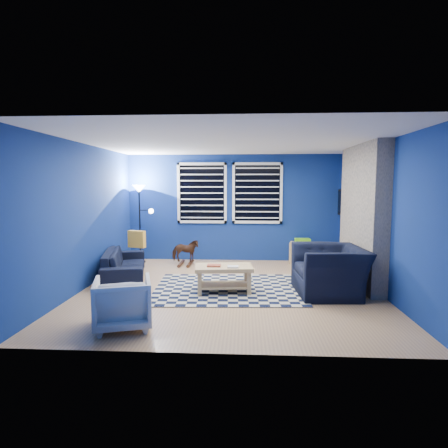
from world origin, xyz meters
The scene contains 18 objects.
floor centered at (0.00, 0.00, 0.00)m, with size 5.00×5.00×0.00m, color tan.
ceiling centered at (0.00, 0.00, 2.50)m, with size 5.00×5.00×0.00m, color white.
wall_back centered at (0.00, 2.50, 1.25)m, with size 5.00×5.00×0.00m, color navy.
wall_left centered at (-2.50, 0.00, 1.25)m, with size 5.00×5.00×0.00m, color navy.
wall_right centered at (2.50, 0.00, 1.25)m, with size 5.00×5.00×0.00m, color navy.
fireplace centered at (2.36, 0.50, 1.20)m, with size 0.65×2.00×2.50m.
window_left centered at (-0.75, 2.46, 1.60)m, with size 1.17×0.06×1.42m.
window_right centered at (0.55, 2.46, 1.60)m, with size 1.17×0.06×1.42m.
tv centered at (2.45, 2.00, 1.40)m, with size 0.07×1.00×0.58m.
rug centered at (-0.02, -0.01, 0.01)m, with size 2.50×2.00×0.02m, color black.
sofa centered at (-2.05, 0.64, 0.27)m, with size 0.73×1.86×0.54m, color black.
armchair_big centered at (1.66, -0.20, 0.39)m, with size 1.06×1.21×0.79m, color black.
armchair_bent centered at (-1.26, -1.82, 0.32)m, with size 0.68×0.70×0.64m, color gray.
rocking_horse centered at (-1.07, 1.88, 0.33)m, with size 0.60×0.28×0.51m, color #442816.
coffee_table centered at (-0.08, -0.22, 0.33)m, with size 1.00×0.65×0.47m.
cabinet centered at (1.59, 2.25, 0.25)m, with size 0.64×0.49×0.57m.
floor_lamp centered at (-2.13, 2.10, 1.47)m, with size 0.49×0.30×1.79m.
throw_pillow centered at (-1.90, 0.98, 0.71)m, with size 0.36×0.11×0.34m, color gold.
Camera 1 is at (0.26, -6.32, 1.80)m, focal length 30.00 mm.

